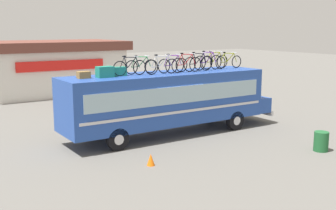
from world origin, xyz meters
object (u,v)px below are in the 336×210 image
Objects in this scene: rooftop_bicycle_6 at (198,63)px; rooftop_bicycle_8 at (215,61)px; rooftop_bicycle_1 at (130,67)px; rooftop_bicycle_4 at (173,65)px; luggage_bag_3 at (118,71)px; traffic_cone at (151,160)px; rooftop_bicycle_5 at (187,64)px; trash_bin at (321,141)px; bus at (169,98)px; luggage_bag_2 at (105,72)px; rooftop_bicycle_7 at (208,62)px; rooftop_bicycle_9 at (229,61)px; rooftop_bicycle_3 at (162,66)px; luggage_bag_1 at (84,75)px; rooftop_bicycle_2 at (141,66)px.

rooftop_bicycle_8 is (1.43, 0.47, -0.00)m from rooftop_bicycle_6.
rooftop_bicycle_4 is (2.23, -0.08, 0.00)m from rooftop_bicycle_1.
luggage_bag_3 is 4.74m from traffic_cone.
rooftop_bicycle_1 is 0.96× the size of rooftop_bicycle_5.
trash_bin is (5.81, -5.78, -2.92)m from rooftop_bicycle_1.
bus is at bearing -3.38° from luggage_bag_3.
luggage_bag_2 is at bearing -165.11° from luggage_bag_3.
rooftop_bicycle_7 is at bearing 0.94° from rooftop_bicycle_1.
luggage_bag_2 is 0.41× the size of rooftop_bicycle_9.
luggage_bag_3 is at bearing 14.89° from luggage_bag_2.
rooftop_bicycle_9 is at bearing 3.04° from rooftop_bicycle_4.
rooftop_bicycle_6 is 1.51m from rooftop_bicycle_8.
luggage_bag_2 is 3.44m from rooftop_bicycle_4.
luggage_bag_2 is 0.73m from luggage_bag_3.
bus is 6.45× the size of rooftop_bicycle_5.
rooftop_bicycle_5 is at bearing 117.62° from trash_bin.
rooftop_bicycle_3 reaches higher than rooftop_bicycle_9.
rooftop_bicycle_5 is at bearing 1.04° from rooftop_bicycle_3.
rooftop_bicycle_9 is (0.74, -0.22, -0.02)m from rooftop_bicycle_8.
luggage_bag_1 is 5.03m from rooftop_bicycle_5.
rooftop_bicycle_1 is 2.92m from rooftop_bicycle_5.
rooftop_bicycle_1 is at bearing 135.13° from trash_bin.
rooftop_bicycle_4 reaches higher than luggage_bag_2.
rooftop_bicycle_6 is at bearing -4.21° from luggage_bag_3.
luggage_bag_3 is 3.44m from rooftop_bicycle_5.
rooftop_bicycle_2 is 2.95m from rooftop_bicycle_6.
rooftop_bicycle_9 is at bearing -2.31° from rooftop_bicycle_2.
luggage_bag_3 reaches higher than bus.
rooftop_bicycle_2 is at bearing 9.86° from luggage_bag_2.
luggage_bag_1 is 0.92m from luggage_bag_2.
rooftop_bicycle_2 is 1.54m from rooftop_bicycle_4.
rooftop_bicycle_1 reaches higher than luggage_bag_3.
traffic_cone is at bearing -147.98° from rooftop_bicycle_8.
rooftop_bicycle_5 is 3.81× the size of traffic_cone.
rooftop_bicycle_5 is (0.84, -0.25, 1.60)m from bus.
rooftop_bicycle_6 is at bearing 35.55° from traffic_cone.
bus is 15.75× the size of luggage_bag_2.
luggage_bag_2 is at bearing 178.59° from rooftop_bicycle_6.
traffic_cone is at bearing -133.75° from rooftop_bicycle_4.
rooftop_bicycle_4 is at bearing 166.62° from rooftop_bicycle_5.
rooftop_bicycle_5 is 2.11× the size of trash_bin.
luggage_bag_2 is 0.43× the size of rooftop_bicycle_2.
rooftop_bicycle_2 is 2.02× the size of trash_bin.
rooftop_bicycle_4 is 0.70m from rooftop_bicycle_5.
rooftop_bicycle_3 is 5.17m from traffic_cone.
luggage_bag_2 is 0.41× the size of rooftop_bicycle_5.
rooftop_bicycle_4 is 0.98× the size of rooftop_bicycle_8.
rooftop_bicycle_7 reaches higher than bus.
rooftop_bicycle_6 is at bearing 7.40° from rooftop_bicycle_5.
luggage_bag_1 is at bearing 143.16° from trash_bin.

